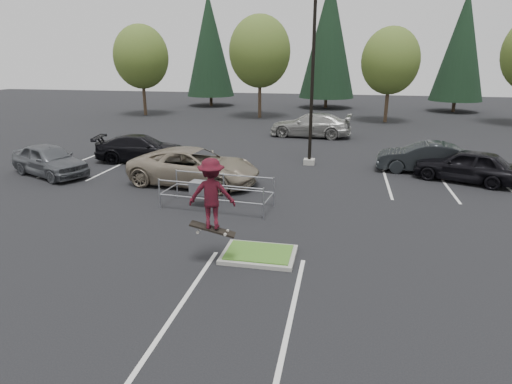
% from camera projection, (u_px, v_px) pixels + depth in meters
% --- Properties ---
extents(ground, '(120.00, 120.00, 0.00)m').
position_uv_depth(ground, '(259.00, 256.00, 12.98)').
color(ground, black).
rests_on(ground, ground).
extents(grass_median, '(2.20, 1.60, 0.16)m').
position_uv_depth(grass_median, '(259.00, 254.00, 12.96)').
color(grass_median, '#9C9A91').
rests_on(grass_median, ground).
extents(stall_lines, '(22.62, 17.60, 0.01)m').
position_uv_depth(stall_lines, '(255.00, 194.00, 18.87)').
color(stall_lines, silver).
rests_on(stall_lines, ground).
extents(light_pole, '(0.70, 0.60, 10.12)m').
position_uv_depth(light_pole, '(312.00, 81.00, 22.71)').
color(light_pole, '#9C9A91').
rests_on(light_pole, ground).
extents(decid_a, '(5.44, 5.44, 8.91)m').
position_uv_depth(decid_a, '(141.00, 59.00, 42.80)').
color(decid_a, '#38281C').
rests_on(decid_a, ground).
extents(decid_b, '(5.89, 5.89, 9.64)m').
position_uv_depth(decid_b, '(260.00, 54.00, 40.82)').
color(decid_b, '#38281C').
rests_on(decid_b, ground).
extents(decid_c, '(5.12, 5.12, 8.38)m').
position_uv_depth(decid_c, '(390.00, 63.00, 38.09)').
color(decid_c, '#38281C').
rests_on(decid_c, ground).
extents(conif_a, '(5.72, 5.72, 13.00)m').
position_uv_depth(conif_a, '(209.00, 45.00, 50.87)').
color(conif_a, '#38281C').
rests_on(conif_a, ground).
extents(conif_b, '(6.38, 6.38, 14.50)m').
position_uv_depth(conif_b, '(329.00, 38.00, 48.42)').
color(conif_b, '#38281C').
rests_on(conif_b, ground).
extents(conif_c, '(5.50, 5.50, 12.50)m').
position_uv_depth(conif_c, '(462.00, 46.00, 45.10)').
color(conif_c, '#38281C').
rests_on(conif_c, ground).
extents(cart_corral, '(4.46, 1.93, 1.23)m').
position_uv_depth(cart_corral, '(205.00, 188.00, 17.10)').
color(cart_corral, '#999BA1').
rests_on(cart_corral, ground).
extents(skateboarder, '(1.41, 0.95, 2.26)m').
position_uv_depth(skateboarder, '(211.00, 194.00, 11.87)').
color(skateboarder, black).
rests_on(skateboarder, ground).
extents(car_l_tan, '(6.37, 3.40, 1.70)m').
position_uv_depth(car_l_tan, '(194.00, 167.00, 20.13)').
color(car_l_tan, gray).
rests_on(car_l_tan, ground).
extents(car_l_black, '(5.52, 3.12, 1.51)m').
position_uv_depth(car_l_black, '(141.00, 148.00, 24.68)').
color(car_l_black, black).
rests_on(car_l_black, ground).
extents(car_l_grey, '(5.07, 3.62, 1.60)m').
position_uv_depth(car_l_grey, '(49.00, 160.00, 21.64)').
color(car_l_grey, '#53565B').
rests_on(car_l_grey, ground).
extents(car_r_charc, '(4.90, 2.01, 1.58)m').
position_uv_depth(car_r_charc, '(424.00, 157.00, 22.23)').
color(car_r_charc, black).
rests_on(car_r_charc, ground).
extents(car_r_black, '(5.08, 3.54, 1.61)m').
position_uv_depth(car_r_black, '(467.00, 165.00, 20.53)').
color(car_r_black, black).
rests_on(car_r_black, ground).
extents(car_far_silver, '(6.20, 2.88, 1.75)m').
position_uv_depth(car_far_silver, '(311.00, 125.00, 32.18)').
color(car_far_silver, '#A1A19C').
rests_on(car_far_silver, ground).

